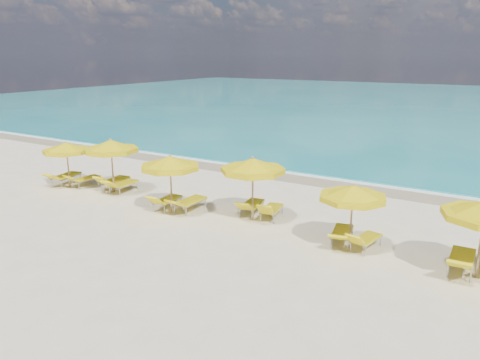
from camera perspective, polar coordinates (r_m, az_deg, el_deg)
The scene contains 21 objects.
ground_plane at distance 17.99m, azimuth -2.48°, elevation -4.76°, with size 120.00×120.00×0.00m, color beige.
ocean at distance 63.06m, azimuth 22.72°, elevation 8.46°, with size 120.00×80.00×0.30m, color #167D7E.
wet_sand_band at distance 24.22m, azimuth 7.25°, elevation 0.39°, with size 120.00×2.60×0.01m, color tan.
foam_line at distance 24.93m, azimuth 8.00°, elevation 0.79°, with size 120.00×1.20×0.03m, color white.
whitecap_near at distance 35.21m, azimuth 4.74°, elevation 5.11°, with size 14.00×0.36×0.05m, color white.
umbrella_2 at distance 23.28m, azimuth -20.42°, elevation 3.68°, with size 2.33×2.33×2.20m.
umbrella_3 at distance 21.72m, azimuth -15.47°, elevation 3.96°, with size 2.89×2.89×2.48m.
umbrella_4 at distance 18.34m, azimuth -8.52°, elevation 2.05°, with size 2.90×2.90×2.37m.
umbrella_5 at distance 17.31m, azimuth 1.56°, elevation 1.72°, with size 3.19×3.19×2.47m.
umbrella_6 at distance 15.16m, azimuth 13.60°, elevation -1.58°, with size 2.38×2.38×2.20m.
lounger_2_left at distance 24.16m, azimuth -20.49°, elevation 0.09°, with size 0.99×2.10×0.81m.
lounger_2_right at distance 23.54m, azimuth -18.33°, elevation -0.17°, with size 0.77×1.80×0.73m.
lounger_3_left at distance 22.65m, azimuth -15.03°, elevation -0.43°, with size 0.90×2.02×0.86m.
lounger_3_right at distance 22.00m, azimuth -14.05°, elevation -0.85°, with size 0.77×1.93×0.80m.
lounger_4_left at distance 19.32m, azimuth -8.91°, elevation -2.83°, with size 0.72×1.79×0.80m.
lounger_4_right at distance 18.94m, azimuth -6.17°, elevation -3.06°, with size 0.69×2.00×0.76m.
lounger_5_left at distance 18.45m, azimuth 1.39°, elevation -3.49°, with size 0.94×1.95×0.81m.
lounger_5_right at distance 18.04m, azimuth 3.83°, elevation -4.00°, with size 0.88×1.78×0.83m.
lounger_6_left at distance 16.06m, azimuth 12.29°, elevation -6.78°, with size 0.97×1.98×0.73m.
lounger_6_right at distance 15.78m, azimuth 15.03°, elevation -7.43°, with size 0.84×1.71×0.78m.
lounger_7_left at distance 15.18m, azimuth 25.37°, elevation -9.20°, with size 0.73×2.07×0.83m.
Camera 1 is at (9.42, -14.05, 6.14)m, focal length 35.00 mm.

